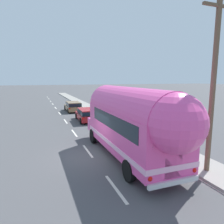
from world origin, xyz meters
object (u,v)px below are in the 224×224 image
car_second (73,106)px  utility_pole (213,82)px  painted_bus (132,121)px  car_lead (87,114)px

car_second → utility_pole: bearing=-82.8°
painted_bus → car_second: size_ratio=2.39×
car_lead → car_second: 7.29m
utility_pole → painted_bus: 4.38m
utility_pole → car_lead: utility_pole is taller
painted_bus → car_second: bearing=89.9°
painted_bus → car_lead: painted_bus is taller
painted_bus → car_second: (0.04, 18.81, -1.52)m
utility_pole → painted_bus: (-2.77, 2.65, -2.12)m
utility_pole → painted_bus: bearing=136.2°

